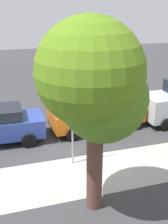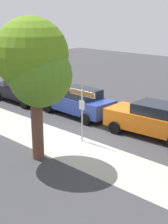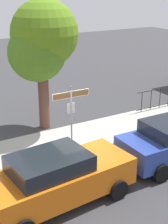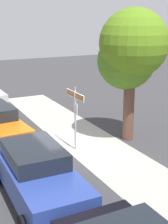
# 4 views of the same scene
# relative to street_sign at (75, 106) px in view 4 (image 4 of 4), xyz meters

# --- Properties ---
(ground_plane) EXTENTS (60.00, 60.00, 0.00)m
(ground_plane) POSITION_rel_street_sign_xyz_m (0.11, -0.40, -1.85)
(ground_plane) COLOR #38383A
(sidewalk_strip) EXTENTS (24.00, 2.60, 0.00)m
(sidewalk_strip) POSITION_rel_street_sign_xyz_m (2.11, 0.90, -1.85)
(sidewalk_strip) COLOR #A6A59A
(sidewalk_strip) RESTS_ON ground_plane
(street_sign) EXTENTS (1.55, 0.07, 2.62)m
(street_sign) POSITION_rel_street_sign_xyz_m (0.00, 0.00, 0.00)
(street_sign) COLOR #9EA0A5
(street_sign) RESTS_ON ground_plane
(shade_tree) EXTENTS (3.08, 2.88, 5.68)m
(shade_tree) POSITION_rel_street_sign_xyz_m (0.04, 2.58, 2.08)
(shade_tree) COLOR brown
(shade_tree) RESTS_ON ground_plane
(car_blue) EXTENTS (4.71, 2.03, 1.63)m
(car_blue) POSITION_rel_street_sign_xyz_m (3.01, -2.69, -1.01)
(car_blue) COLOR #283E91
(car_blue) RESTS_ON ground_plane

